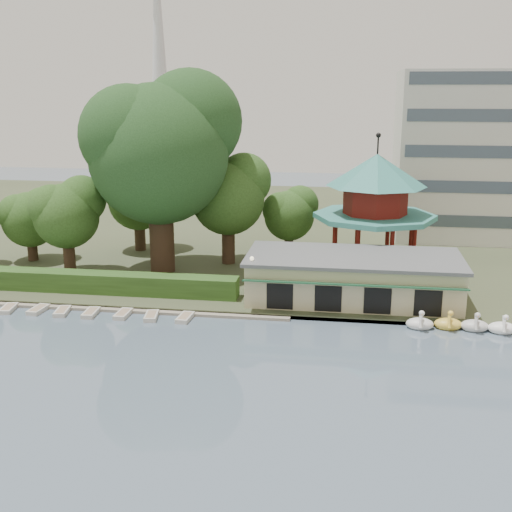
% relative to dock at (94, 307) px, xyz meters
% --- Properties ---
extents(ground_plane, '(220.00, 220.00, 0.00)m').
position_rel_dock_xyz_m(ground_plane, '(12.00, -17.20, -0.12)').
color(ground_plane, slate).
rests_on(ground_plane, ground).
extents(shore, '(220.00, 70.00, 0.40)m').
position_rel_dock_xyz_m(shore, '(12.00, 34.80, 0.08)').
color(shore, '#424930').
rests_on(shore, ground).
extents(embankment, '(220.00, 0.60, 0.30)m').
position_rel_dock_xyz_m(embankment, '(12.00, 0.10, 0.03)').
color(embankment, gray).
rests_on(embankment, ground).
extents(dock, '(34.00, 1.60, 0.24)m').
position_rel_dock_xyz_m(dock, '(0.00, 0.00, 0.00)').
color(dock, gray).
rests_on(dock, ground).
extents(boathouse, '(18.60, 9.39, 3.90)m').
position_rel_dock_xyz_m(boathouse, '(22.00, 4.77, 2.25)').
color(boathouse, '#C5BA8F').
rests_on(boathouse, shore).
extents(pavilion, '(12.40, 12.40, 13.50)m').
position_rel_dock_xyz_m(pavilion, '(24.00, 14.80, 7.36)').
color(pavilion, '#C5BA8F').
rests_on(pavilion, shore).
extents(broadcast_tower, '(8.00, 8.00, 96.00)m').
position_rel_dock_xyz_m(broadcast_tower, '(-30.00, 122.80, 33.86)').
color(broadcast_tower, silver).
rests_on(broadcast_tower, ground).
extents(hedge, '(30.00, 2.00, 1.80)m').
position_rel_dock_xyz_m(hedge, '(-3.00, 3.30, 1.18)').
color(hedge, '#30541F').
rests_on(hedge, shore).
extents(lamp_post, '(0.36, 0.36, 4.28)m').
position_rel_dock_xyz_m(lamp_post, '(13.50, 1.80, 3.22)').
color(lamp_post, black).
rests_on(lamp_post, shore).
extents(big_tree, '(14.99, 13.97, 19.89)m').
position_rel_dock_xyz_m(big_tree, '(3.19, 11.02, 13.02)').
color(big_tree, '#3A281C').
rests_on(big_tree, shore).
extents(small_trees, '(38.75, 16.77, 11.52)m').
position_rel_dock_xyz_m(small_trees, '(-0.20, 14.44, 6.48)').
color(small_trees, '#3A281C').
rests_on(small_trees, shore).
extents(moored_rowboats, '(24.45, 2.73, 0.36)m').
position_rel_dock_xyz_m(moored_rowboats, '(-3.30, -1.50, 0.06)').
color(moored_rowboats, beige).
rests_on(moored_rowboats, ground).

